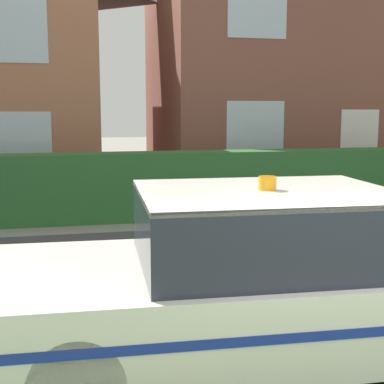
# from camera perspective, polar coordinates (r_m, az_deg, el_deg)

# --- Properties ---
(road_strip) EXTENTS (28.00, 6.15, 0.01)m
(road_strip) POSITION_cam_1_polar(r_m,az_deg,el_deg) (6.63, 5.74, -9.58)
(road_strip) COLOR #424247
(road_strip) RESTS_ON ground
(garden_hedge) EXTENTS (14.59, 0.69, 1.29)m
(garden_hedge) POSITION_cam_1_polar(r_m,az_deg,el_deg) (10.26, -5.53, 0.62)
(garden_hedge) COLOR #2D662D
(garden_hedge) RESTS_ON ground
(police_car) EXTENTS (4.02, 2.02, 1.54)m
(police_car) POSITION_cam_1_polar(r_m,az_deg,el_deg) (4.51, 5.19, -9.12)
(police_car) COLOR black
(police_car) RESTS_ON road_strip
(house_right) EXTENTS (8.24, 6.19, 8.20)m
(house_right) POSITION_cam_1_polar(r_m,az_deg,el_deg) (16.29, 10.84, 15.96)
(house_right) COLOR brown
(house_right) RESTS_ON ground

